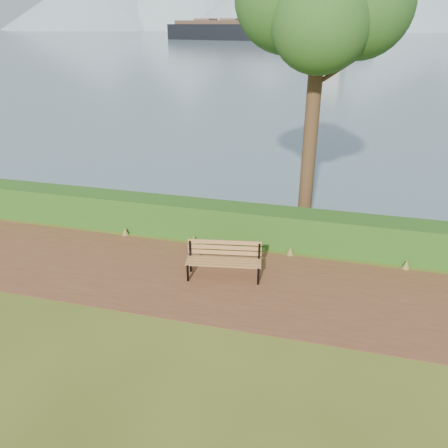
# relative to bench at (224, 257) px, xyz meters

# --- Properties ---
(ground) EXTENTS (140.00, 140.00, 0.00)m
(ground) POSITION_rel_bench_xyz_m (-0.15, -0.57, -0.52)
(ground) COLOR #495919
(ground) RESTS_ON ground
(path) EXTENTS (40.00, 3.40, 0.01)m
(path) POSITION_rel_bench_xyz_m (-0.15, -0.27, -0.51)
(path) COLOR brown
(path) RESTS_ON ground
(hedge) EXTENTS (32.00, 0.85, 1.00)m
(hedge) POSITION_rel_bench_xyz_m (-0.15, 2.03, -0.02)
(hedge) COLOR #204C15
(hedge) RESTS_ON ground
(water) EXTENTS (700.00, 510.00, 0.00)m
(water) POSITION_rel_bench_xyz_m (-0.15, 259.43, -0.51)
(water) COLOR #496875
(water) RESTS_ON ground
(bench) EXTENTS (1.85, 0.81, 0.90)m
(bench) POSITION_rel_bench_xyz_m (0.00, 0.00, 0.00)
(bench) COLOR black
(bench) RESTS_ON ground
(cargo_ship) EXTENTS (74.68, 26.86, 22.43)m
(cargo_ship) POSITION_rel_bench_xyz_m (-22.90, 155.83, 2.83)
(cargo_ship) COLOR black
(cargo_ship) RESTS_ON ground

